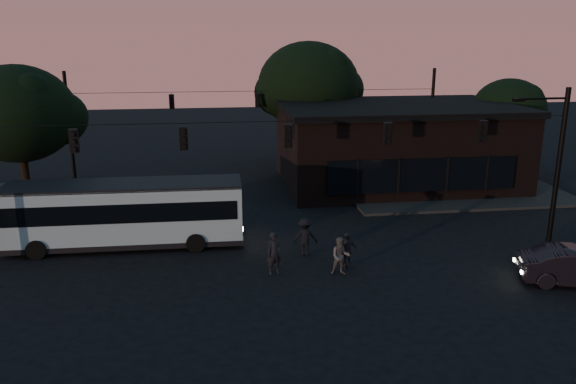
{
  "coord_description": "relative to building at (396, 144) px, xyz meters",
  "views": [
    {
      "loc": [
        -3.28,
        -20.04,
        9.77
      ],
      "look_at": [
        0.0,
        4.0,
        3.0
      ],
      "focal_mm": 35.0,
      "sensor_mm": 36.0,
      "label": 1
    }
  ],
  "objects": [
    {
      "name": "pedestrian_d",
      "position": [
        -8.24,
        -12.21,
        -1.81
      ],
      "size": [
        1.21,
        0.75,
        1.8
      ],
      "primitive_type": "imported",
      "rotation": [
        0.0,
        0.0,
        3.07
      ],
      "color": "black",
      "rests_on": "ground"
    },
    {
      "name": "ground",
      "position": [
        -9.0,
        -15.97,
        -2.71
      ],
      "size": [
        120.0,
        120.0,
        0.0
      ],
      "primitive_type": "plane",
      "color": "black",
      "rests_on": "ground"
    },
    {
      "name": "pedestrian_b",
      "position": [
        -7.12,
        -14.51,
        -1.89
      ],
      "size": [
        0.87,
        0.71,
        1.64
      ],
      "primitive_type": "imported",
      "rotation": [
        0.0,
        0.0,
        -0.12
      ],
      "color": "#514D4A",
      "rests_on": "ground"
    },
    {
      "name": "building",
      "position": [
        0.0,
        0.0,
        0.0
      ],
      "size": [
        15.4,
        10.41,
        5.4
      ],
      "color": "black",
      "rests_on": "ground"
    },
    {
      "name": "sidewalk_far_left",
      "position": [
        -23.0,
        -1.97,
        -2.63
      ],
      "size": [
        14.0,
        10.0,
        0.15
      ],
      "primitive_type": "cube",
      "color": "black",
      "rests_on": "ground"
    },
    {
      "name": "bus",
      "position": [
        -16.5,
        -9.82,
        -0.96
      ],
      "size": [
        11.1,
        2.86,
        3.11
      ],
      "rotation": [
        0.0,
        0.0,
        -0.01
      ],
      "color": "#91B1B9",
      "rests_on": "ground"
    },
    {
      "name": "pedestrian_a",
      "position": [
        -9.86,
        -14.02,
        -1.79
      ],
      "size": [
        0.76,
        0.61,
        1.83
      ],
      "primitive_type": "imported",
      "rotation": [
        0.0,
        0.0,
        0.29
      ],
      "color": "black",
      "rests_on": "ground"
    },
    {
      "name": "tree_behind",
      "position": [
        -5.0,
        6.03,
        3.48
      ],
      "size": [
        7.6,
        7.6,
        9.43
      ],
      "color": "black",
      "rests_on": "ground"
    },
    {
      "name": "tree_right",
      "position": [
        9.0,
        2.03,
        1.93
      ],
      "size": [
        5.2,
        5.2,
        6.86
      ],
      "color": "black",
      "rests_on": "ground"
    },
    {
      "name": "sidewalk_far_right",
      "position": [
        3.0,
        -1.97,
        -2.63
      ],
      "size": [
        14.0,
        10.0,
        0.15
      ],
      "primitive_type": "cube",
      "color": "black",
      "rests_on": "ground"
    },
    {
      "name": "signal_rig_far",
      "position": [
        -9.0,
        4.03,
        1.5
      ],
      "size": [
        26.24,
        0.3,
        7.5
      ],
      "color": "black",
      "rests_on": "ground"
    },
    {
      "name": "tree_left",
      "position": [
        -23.0,
        -2.97,
        2.86
      ],
      "size": [
        6.4,
        6.4,
        8.3
      ],
      "color": "black",
      "rests_on": "ground"
    },
    {
      "name": "signal_rig_near",
      "position": [
        -9.0,
        -11.97,
        1.74
      ],
      "size": [
        26.24,
        0.3,
        7.5
      ],
      "color": "black",
      "rests_on": "ground"
    },
    {
      "name": "pedestrian_c",
      "position": [
        -6.67,
        -13.89,
        -1.9
      ],
      "size": [
        1.03,
        0.75,
        1.62
      ],
      "primitive_type": "imported",
      "rotation": [
        0.0,
        0.0,
        3.56
      ],
      "color": "black",
      "rests_on": "ground"
    }
  ]
}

